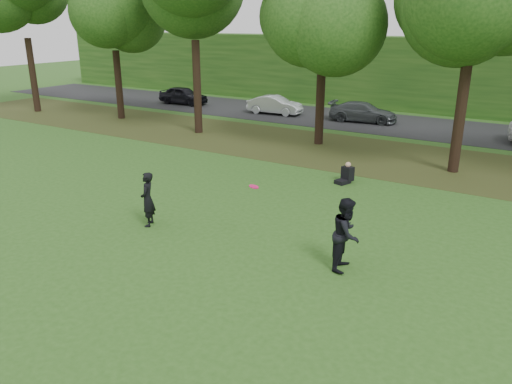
# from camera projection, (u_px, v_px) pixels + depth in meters

# --- Properties ---
(ground) EXTENTS (120.00, 120.00, 0.00)m
(ground) POSITION_uv_depth(u_px,v_px,m) (201.00, 261.00, 13.31)
(ground) COLOR #2A5119
(ground) RESTS_ON ground
(leaf_litter) EXTENTS (60.00, 7.00, 0.01)m
(leaf_litter) POSITION_uv_depth(u_px,v_px,m) (368.00, 155.00, 23.76)
(leaf_litter) COLOR #403116
(leaf_litter) RESTS_ON ground
(street) EXTENTS (70.00, 7.00, 0.02)m
(street) POSITION_uv_depth(u_px,v_px,m) (413.00, 126.00, 30.20)
(street) COLOR black
(street) RESTS_ON ground
(far_hedge) EXTENTS (70.00, 3.00, 5.00)m
(far_hedge) POSITION_uv_depth(u_px,v_px,m) (441.00, 75.00, 34.21)
(far_hedge) COLOR #1A4413
(far_hedge) RESTS_ON ground
(player_left) EXTENTS (0.66, 0.75, 1.72)m
(player_left) POSITION_uv_depth(u_px,v_px,m) (148.00, 199.00, 15.39)
(player_left) COLOR black
(player_left) RESTS_ON ground
(player_right) EXTENTS (0.83, 1.01, 1.92)m
(player_right) POSITION_uv_depth(u_px,v_px,m) (346.00, 234.00, 12.66)
(player_right) COLOR black
(player_right) RESTS_ON ground
(parked_cars) EXTENTS (37.98, 3.38, 1.44)m
(parked_cars) POSITION_uv_depth(u_px,v_px,m) (426.00, 119.00, 28.81)
(parked_cars) COLOR black
(parked_cars) RESTS_ON street
(frisbee) EXTENTS (0.36, 0.35, 0.09)m
(frisbee) POSITION_uv_depth(u_px,v_px,m) (254.00, 187.00, 13.62)
(frisbee) COLOR #E71362
(frisbee) RESTS_ON ground
(seated_person) EXTENTS (0.63, 0.82, 0.83)m
(seated_person) POSITION_uv_depth(u_px,v_px,m) (346.00, 175.00, 19.66)
(seated_person) COLOR black
(seated_person) RESTS_ON ground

